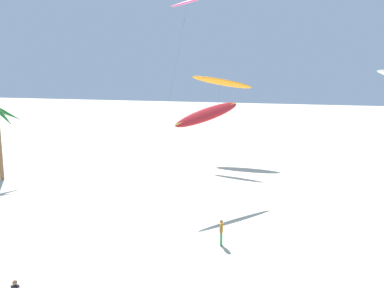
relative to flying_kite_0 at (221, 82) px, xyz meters
name	(u,v)px	position (x,y,z in m)	size (l,w,h in m)	color
flying_kite_0	(221,82)	(0.00, 0.00, 0.00)	(8.14, 6.64, 10.85)	orange
flying_kite_2	(208,114)	(3.06, -17.41, -2.30)	(5.16, 7.17, 8.62)	red
flying_kite_3	(188,2)	(-5.24, 2.51, 10.30)	(5.38, 8.95, 20.73)	#EA5193
person_foreground_walker	(221,231)	(6.56, -26.71, -8.74)	(0.24, 0.51, 1.69)	#338E56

